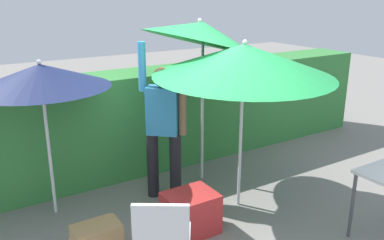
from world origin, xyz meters
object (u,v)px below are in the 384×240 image
object	(u,v)px
umbrella_rainbow	(41,76)
crate_cardboard	(97,240)
chair_plastic	(163,239)
person_vendor	(163,124)
umbrella_orange	(201,33)
cooler_box	(190,213)
umbrella_yellow	(244,60)

from	to	relation	value
umbrella_rainbow	crate_cardboard	distance (m)	1.75
umbrella_rainbow	crate_cardboard	size ratio (longest dim) A/B	3.95
umbrella_rainbow	chair_plastic	bearing A→B (deg)	-76.39
person_vendor	umbrella_orange	bearing A→B (deg)	17.94
chair_plastic	cooler_box	distance (m)	0.98
chair_plastic	cooler_box	bearing A→B (deg)	44.35
chair_plastic	crate_cardboard	size ratio (longest dim) A/B	2.01
person_vendor	crate_cardboard	distance (m)	1.51
umbrella_rainbow	person_vendor	bearing A→B (deg)	-14.54
umbrella_rainbow	person_vendor	size ratio (longest dim) A/B	0.93
umbrella_orange	cooler_box	distance (m)	2.16
umbrella_yellow	cooler_box	world-z (taller)	umbrella_yellow
person_vendor	crate_cardboard	bearing A→B (deg)	-147.95
umbrella_orange	cooler_box	size ratio (longest dim) A/B	4.32
umbrella_yellow	person_vendor	xyz separation A→B (m)	(-0.65, 0.64, -0.78)
person_vendor	umbrella_rainbow	bearing A→B (deg)	165.46
umbrella_yellow	crate_cardboard	bearing A→B (deg)	-178.48
person_vendor	chair_plastic	distance (m)	1.73
umbrella_rainbow	crate_cardboard	bearing A→B (deg)	-82.04
umbrella_yellow	cooler_box	distance (m)	1.70
umbrella_rainbow	crate_cardboard	xyz separation A→B (m)	(0.14, -1.01, -1.42)
umbrella_rainbow	chair_plastic	xyz separation A→B (m)	(0.44, -1.80, -1.07)
person_vendor	chair_plastic	world-z (taller)	person_vendor
umbrella_yellow	chair_plastic	xyz separation A→B (m)	(-1.45, -0.84, -1.20)
umbrella_rainbow	person_vendor	xyz separation A→B (m)	(1.24, -0.32, -0.64)
umbrella_orange	crate_cardboard	distance (m)	2.66
umbrella_orange	umbrella_yellow	size ratio (longest dim) A/B	1.14
chair_plastic	crate_cardboard	distance (m)	0.91
crate_cardboard	person_vendor	bearing A→B (deg)	32.05
person_vendor	cooler_box	bearing A→B (deg)	-99.40
cooler_box	umbrella_orange	bearing A→B (deg)	52.39
umbrella_orange	chair_plastic	bearing A→B (deg)	-130.94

